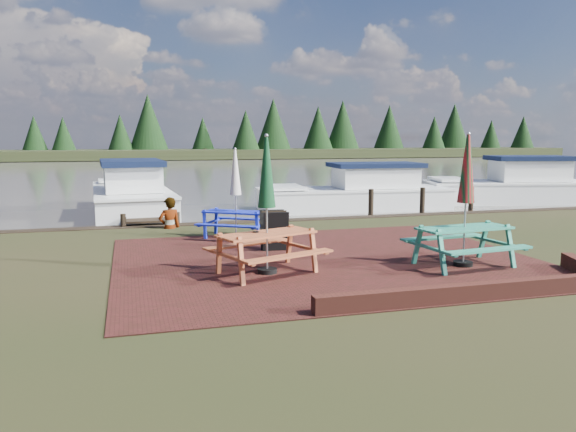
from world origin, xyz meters
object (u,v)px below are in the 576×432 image
(picnic_table_teal, at_px, (465,221))
(picnic_table_red, at_px, (267,226))
(jetty, at_px, (146,206))
(boat_near, at_px, (358,195))
(picnic_table_blue, at_px, (236,207))
(boat_jetty, at_px, (131,196))
(boat_far, at_px, (513,188))
(chalkboard, at_px, (274,230))
(person, at_px, (169,198))

(picnic_table_teal, xyz_separation_m, picnic_table_red, (-4.09, 0.50, -0.01))
(jetty, bearing_deg, boat_near, -6.88)
(picnic_table_blue, height_order, boat_near, picnic_table_blue)
(picnic_table_teal, height_order, picnic_table_red, picnic_table_teal)
(boat_jetty, relative_size, boat_far, 1.04)
(picnic_table_red, xyz_separation_m, chalkboard, (0.70, 2.15, -0.45))
(jetty, bearing_deg, picnic_table_red, -79.99)
(picnic_table_teal, distance_m, picnic_table_red, 4.12)
(boat_jetty, relative_size, boat_near, 1.03)
(boat_far, height_order, person, boat_far)
(chalkboard, bearing_deg, person, 122.54)
(jetty, relative_size, person, 4.97)
(boat_jetty, relative_size, person, 4.34)
(chalkboard, xyz_separation_m, boat_jetty, (-3.19, 9.13, -0.02))
(chalkboard, bearing_deg, picnic_table_teal, -33.19)
(picnic_table_red, distance_m, jetty, 11.33)
(person, bearing_deg, picnic_table_red, 87.03)
(chalkboard, distance_m, boat_jetty, 9.67)
(boat_jetty, distance_m, boat_near, 8.80)
(picnic_table_red, bearing_deg, picnic_table_teal, -27.32)
(chalkboard, height_order, person, person)
(boat_far, bearing_deg, boat_near, 105.16)
(chalkboard, bearing_deg, boat_far, 37.33)
(boat_near, bearing_deg, boat_jetty, 86.01)
(picnic_table_red, bearing_deg, picnic_table_blue, 67.52)
(boat_far, xyz_separation_m, person, (-15.13, -4.16, 0.44))
(boat_jetty, distance_m, boat_far, 16.21)
(picnic_table_blue, height_order, boat_jetty, picnic_table_blue)
(chalkboard, bearing_deg, picnic_table_blue, 110.42)
(picnic_table_blue, distance_m, person, 2.66)
(boat_near, height_order, boat_far, boat_far)
(boat_near, distance_m, person, 8.62)
(jetty, distance_m, boat_far, 15.68)
(jetty, bearing_deg, boat_jetty, 163.10)
(picnic_table_teal, distance_m, boat_near, 10.87)
(picnic_table_red, distance_m, person, 6.41)
(picnic_table_teal, relative_size, boat_near, 0.36)
(boat_jetty, bearing_deg, picnic_table_red, -80.86)
(boat_jetty, height_order, boat_near, boat_jetty)
(picnic_table_red, xyz_separation_m, jetty, (-1.96, 11.12, -0.83))
(boat_near, xyz_separation_m, person, (-7.67, -3.89, 0.50))
(chalkboard, distance_m, boat_far, 15.39)
(person, bearing_deg, boat_far, 179.40)
(picnic_table_teal, height_order, boat_far, picnic_table_teal)
(boat_jetty, height_order, boat_far, boat_far)
(boat_near, height_order, person, person)
(picnic_table_teal, bearing_deg, boat_near, 72.87)
(chalkboard, bearing_deg, jetty, 111.46)
(jetty, height_order, boat_near, boat_near)
(picnic_table_blue, relative_size, boat_far, 0.31)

